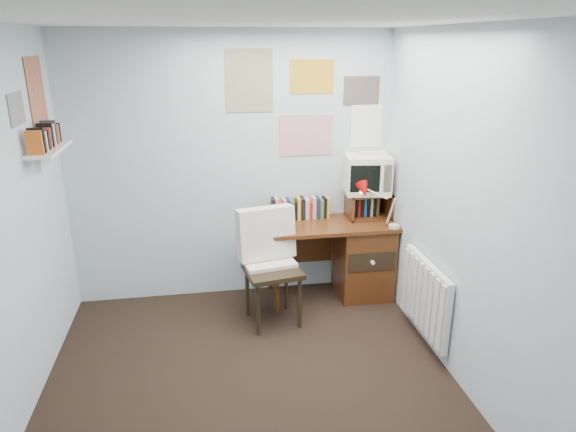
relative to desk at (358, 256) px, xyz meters
name	(u,v)px	position (x,y,z in m)	size (l,w,h in m)	color
ground	(255,404)	(-1.17, -1.48, -0.41)	(3.50, 3.50, 0.00)	black
back_wall	(232,169)	(-1.17, 0.27, 0.84)	(3.00, 0.02, 2.50)	silver
right_wall	(477,223)	(0.33, -1.48, 0.84)	(0.02, 3.50, 2.50)	silver
ceiling	(245,19)	(-1.17, -1.48, 2.09)	(3.00, 3.50, 0.02)	white
desk	(358,256)	(0.00, 0.00, 0.00)	(1.20, 0.55, 0.76)	#532A13
desk_chair	(273,271)	(-0.89, -0.39, 0.09)	(0.50, 0.48, 0.99)	black
desk_lamp	(395,209)	(0.27, -0.22, 0.54)	(0.26, 0.22, 0.37)	#BD0D0C
tv_riser	(368,205)	(0.12, 0.11, 0.48)	(0.40, 0.30, 0.25)	#532A13
crt_tv	(367,172)	(0.10, 0.13, 0.80)	(0.42, 0.38, 0.39)	#EEE6C7
book_row	(303,207)	(-0.51, 0.18, 0.46)	(0.60, 0.14, 0.22)	#532A13
radiator	(426,297)	(0.29, -0.93, 0.01)	(0.09, 0.80, 0.60)	white
wall_shelf	(49,149)	(-2.57, -0.38, 1.21)	(0.20, 0.62, 0.24)	white
posters_back	(306,103)	(-0.47, 0.26, 1.44)	(1.20, 0.01, 0.90)	white
posters_left	(27,98)	(-2.67, -0.38, 1.59)	(0.01, 0.70, 0.60)	white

